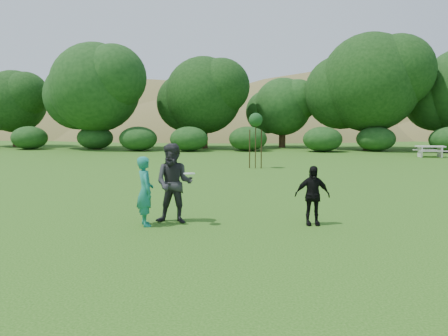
% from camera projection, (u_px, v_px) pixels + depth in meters
% --- Properties ---
extents(ground, '(120.00, 120.00, 0.00)m').
position_uv_depth(ground, '(213.00, 232.00, 9.70)').
color(ground, '#19470C').
rests_on(ground, ground).
extents(player_teal, '(0.61, 0.71, 1.63)m').
position_uv_depth(player_teal, '(145.00, 191.00, 10.19)').
color(player_teal, '#1B7968').
rests_on(player_teal, ground).
extents(player_grey, '(0.96, 0.76, 1.92)m').
position_uv_depth(player_grey, '(174.00, 183.00, 10.45)').
color(player_grey, '#2A292C').
rests_on(player_grey, ground).
extents(player_black, '(0.85, 0.42, 1.41)m').
position_uv_depth(player_black, '(312.00, 195.00, 10.27)').
color(player_black, black).
rests_on(player_black, ground).
extents(frisbee, '(0.27, 0.27, 0.04)m').
position_uv_depth(frisbee, '(189.00, 174.00, 10.11)').
color(frisbee, white).
rests_on(frisbee, ground).
extents(sapling, '(0.70, 0.70, 2.85)m').
position_uv_depth(sapling, '(256.00, 121.00, 22.31)').
color(sapling, '#3B2C17').
rests_on(sapling, ground).
extents(picnic_table, '(1.80, 1.48, 0.76)m').
position_uv_depth(picnic_table, '(430.00, 149.00, 29.39)').
color(picnic_table, beige).
rests_on(picnic_table, ground).
extents(hillside, '(150.00, 72.00, 52.00)m').
position_uv_depth(hillside, '(251.00, 201.00, 78.85)').
color(hillside, olive).
rests_on(hillside, ground).
extents(tree_row, '(53.92, 10.38, 9.62)m').
position_uv_depth(tree_row, '(287.00, 92.00, 37.32)').
color(tree_row, '#3A2616').
rests_on(tree_row, ground).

